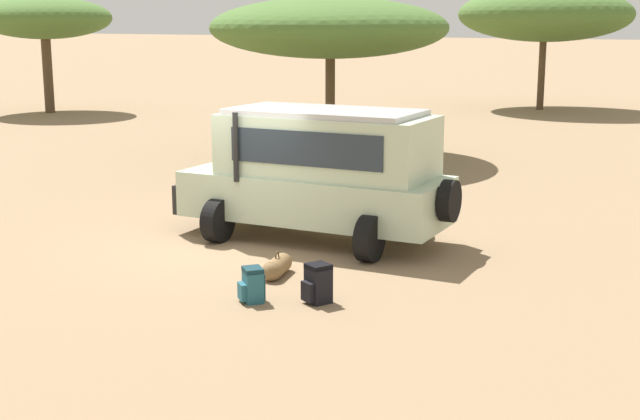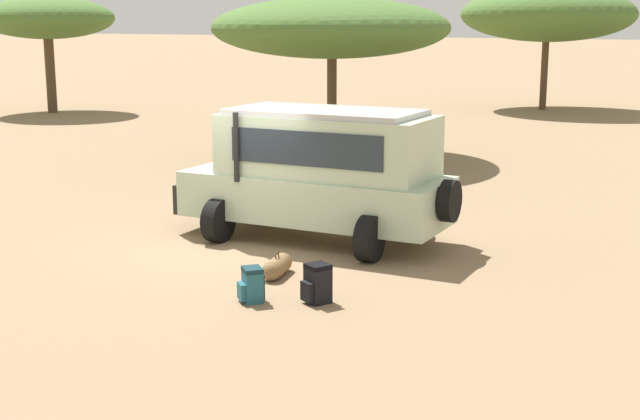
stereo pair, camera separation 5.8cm
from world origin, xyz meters
The scene contains 8 objects.
ground_plane centered at (0.00, 0.00, 0.00)m, with size 320.00×320.00×0.00m, color #8C7051.
safari_vehicle centered at (1.09, 1.07, 1.29)m, with size 5.38×2.84×2.44m.
backpack_beside_front_wheel centered at (1.96, -2.66, 0.25)m, with size 0.44×0.44×0.52m.
backpack_cluster_center centered at (2.82, -2.24, 0.28)m, with size 0.43×0.47×0.58m.
duffel_bag_low_black_case centered at (1.60, -1.36, 0.15)m, with size 0.43×0.88×0.41m.
acacia_tree_far_left centered at (-19.95, 15.45, 4.01)m, with size 5.79×5.53×4.93m.
acacia_tree_left_mid centered at (-3.37, 10.01, 3.76)m, with size 6.73×7.37×4.63m.
acacia_tree_centre_back centered at (-1.50, 26.79, 4.17)m, with size 7.65×6.65×5.37m.
Camera 2 is at (8.75, -13.11, 4.07)m, focal length 50.00 mm.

